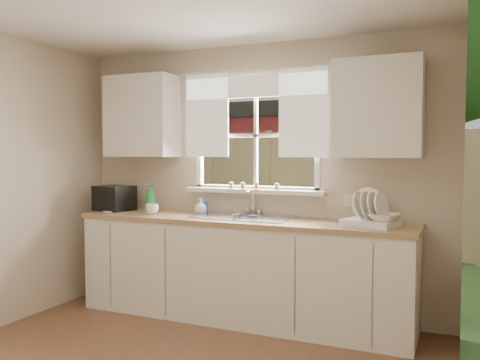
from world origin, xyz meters
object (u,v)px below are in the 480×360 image
at_px(dish_rack, 370,216).
at_px(soap_bottle_a, 150,197).
at_px(black_appliance, 114,198).
at_px(cup, 152,209).

xyz_separation_m(dish_rack, soap_bottle_a, (-2.16, 0.13, 0.06)).
bearing_deg(dish_rack, soap_bottle_a, 176.44).
relative_size(soap_bottle_a, black_appliance, 0.81).
distance_m(dish_rack, black_appliance, 2.53).
height_order(dish_rack, soap_bottle_a, dish_rack).
relative_size(dish_rack, soap_bottle_a, 1.68).
distance_m(soap_bottle_a, cup, 0.26).
bearing_deg(black_appliance, cup, -2.99).
height_order(soap_bottle_a, cup, soap_bottle_a).
xyz_separation_m(soap_bottle_a, black_appliance, (-0.37, -0.08, -0.01)).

